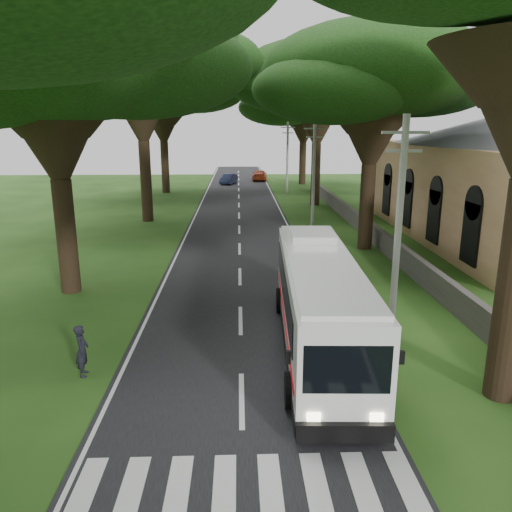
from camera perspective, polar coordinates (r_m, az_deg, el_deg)
name	(u,v)px	position (r m, az deg, el deg)	size (l,w,h in m)	color
ground	(242,443)	(13.20, -1.58, -20.60)	(140.00, 140.00, 0.00)	#214614
road	(239,233)	(36.57, -1.92, 2.69)	(8.00, 120.00, 0.04)	black
crosswalk	(243,502)	(11.63, -1.49, -26.31)	(8.00, 3.00, 0.01)	silver
property_wall	(365,227)	(36.61, 12.33, 3.31)	(0.35, 50.00, 1.20)	#383533
church	(512,168)	(37.04, 27.24, 8.91)	(14.00, 24.00, 11.60)	tan
pole_near	(398,228)	(18.00, 15.97, 3.10)	(1.60, 0.24, 8.00)	gray
pole_mid	(314,174)	(37.35, 6.60, 9.33)	(1.60, 0.24, 8.00)	gray
pole_far	(287,157)	(57.14, 3.61, 11.23)	(1.60, 0.24, 8.00)	gray
tree_l_mida	(48,52)	(24.30, -22.66, 20.69)	(14.49, 14.49, 13.78)	black
tree_l_midb	(139,50)	(41.81, -13.26, 21.90)	(15.91, 15.91, 16.60)	black
tree_l_far	(161,86)	(59.53, -10.76, 18.58)	(15.66, 15.66, 15.30)	black
tree_r_mida	(374,73)	(31.94, 13.35, 19.67)	(13.21, 13.21, 13.54)	black
tree_r_midb	(319,75)	(49.55, 7.16, 19.80)	(15.09, 15.09, 15.42)	black
tree_r_far	(304,99)	(67.39, 5.51, 17.41)	(15.39, 15.39, 14.21)	black
coach_bus	(319,300)	(17.39, 7.19, -4.99)	(3.04, 11.43, 3.34)	white
distant_car_b	(229,179)	(67.36, -3.13, 8.80)	(1.43, 4.09, 1.35)	#222B4F
distant_car_c	(260,175)	(71.68, 0.42, 9.22)	(2.03, 5.01, 1.45)	#973115
pedestrian	(82,350)	(16.71, -19.27, -10.15)	(0.61, 0.40, 1.68)	black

